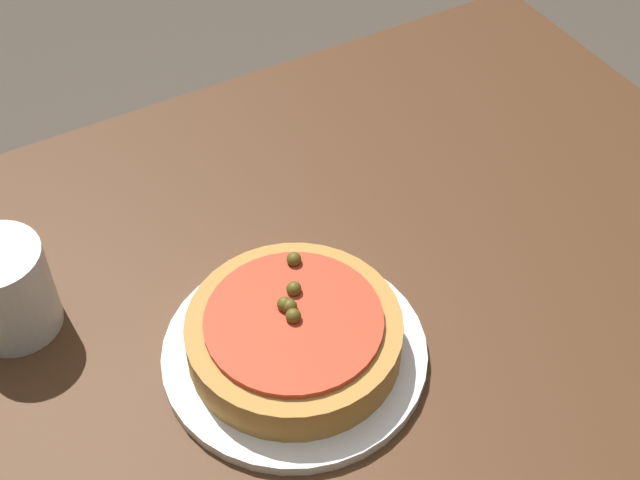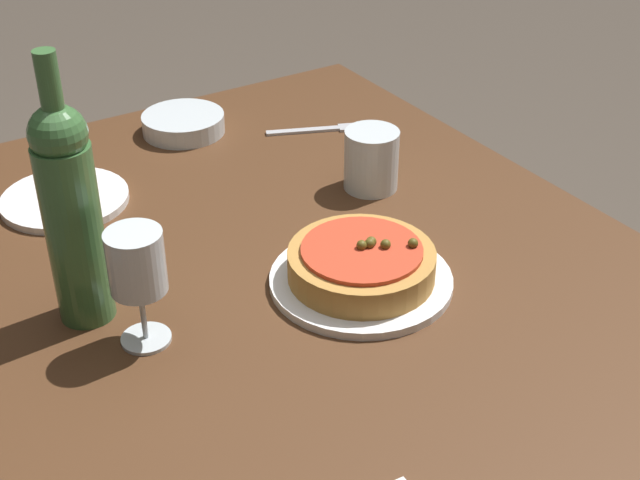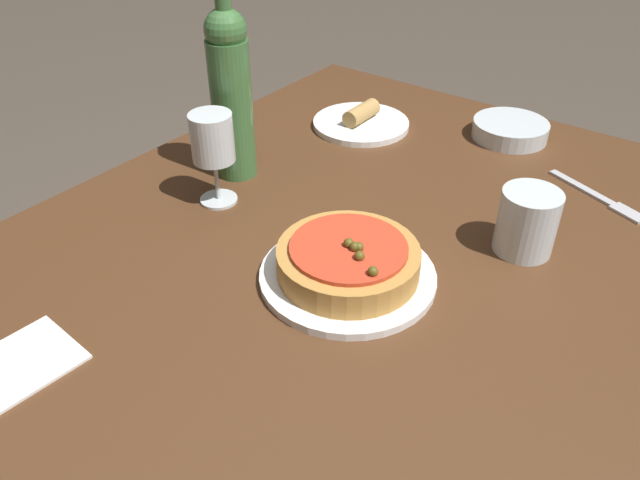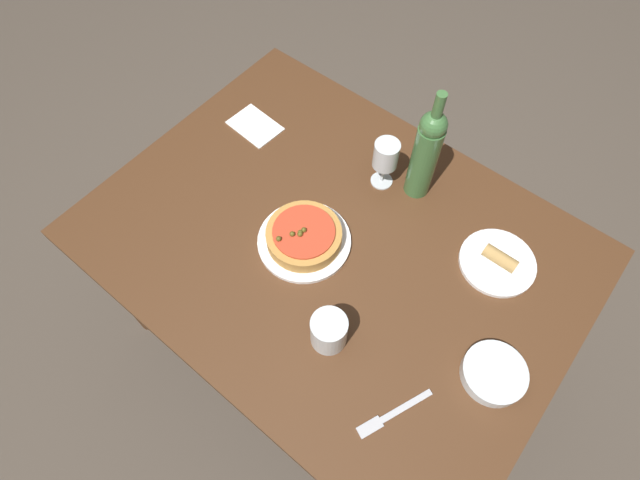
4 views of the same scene
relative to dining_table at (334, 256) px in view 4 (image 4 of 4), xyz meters
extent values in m
plane|color=#4C4238|center=(0.00, 0.00, -0.62)|extent=(14.00, 14.00, 0.00)
cube|color=#4C2D19|center=(0.00, 0.00, 0.07)|extent=(1.26, 0.95, 0.03)
cylinder|color=#4C2D19|center=(0.57, 0.41, -0.29)|extent=(0.06, 0.06, 0.67)
cylinder|color=#4C2D19|center=(-0.57, 0.41, -0.29)|extent=(0.06, 0.06, 0.67)
cylinder|color=#4C2D19|center=(-0.57, -0.41, -0.29)|extent=(0.06, 0.06, 0.67)
cylinder|color=white|center=(-0.06, -0.05, 0.09)|extent=(0.25, 0.25, 0.01)
cylinder|color=#BC843D|center=(-0.06, -0.05, 0.12)|extent=(0.20, 0.20, 0.04)
cylinder|color=red|center=(-0.06, -0.05, 0.14)|extent=(0.16, 0.16, 0.01)
sphere|color=brown|center=(-0.06, -0.06, 0.14)|extent=(0.01, 0.01, 0.01)
sphere|color=brown|center=(-0.07, -0.08, 0.14)|extent=(0.01, 0.01, 0.01)
sphere|color=brown|center=(-0.06, -0.05, 0.14)|extent=(0.01, 0.01, 0.01)
sphere|color=brown|center=(-0.09, -0.11, 0.14)|extent=(0.01, 0.01, 0.01)
sphere|color=brown|center=(-0.06, -0.07, 0.14)|extent=(0.01, 0.01, 0.01)
cylinder|color=silver|center=(-0.02, 0.24, 0.09)|extent=(0.06, 0.06, 0.00)
cylinder|color=silver|center=(-0.02, 0.24, 0.12)|extent=(0.01, 0.01, 0.07)
cylinder|color=silver|center=(-0.02, 0.24, 0.20)|extent=(0.07, 0.07, 0.08)
cylinder|color=#3D6B38|center=(0.07, 0.28, 0.20)|extent=(0.07, 0.07, 0.24)
sphere|color=#3D6B38|center=(0.07, 0.28, 0.34)|extent=(0.07, 0.07, 0.07)
cylinder|color=#3D6B38|center=(0.07, 0.28, 0.39)|extent=(0.03, 0.03, 0.08)
cylinder|color=silver|center=(0.15, -0.22, 0.13)|extent=(0.09, 0.09, 0.10)
cylinder|color=silver|center=(0.50, -0.05, 0.10)|extent=(0.15, 0.15, 0.03)
cube|color=#B7B7BC|center=(0.39, -0.23, 0.09)|extent=(0.06, 0.13, 0.00)
cube|color=#B7B7BC|center=(0.35, -0.32, 0.09)|extent=(0.05, 0.06, 0.00)
cylinder|color=white|center=(0.37, 0.21, 0.09)|extent=(0.20, 0.20, 0.01)
cylinder|color=#B2894C|center=(0.37, 0.21, 0.11)|extent=(0.09, 0.03, 0.03)
cube|color=white|center=(-0.44, 0.17, 0.09)|extent=(0.16, 0.12, 0.00)
camera|label=1|loc=(0.16, 0.39, 0.76)|focal=50.00mm
camera|label=2|loc=(-0.86, 0.52, 0.77)|focal=50.00mm
camera|label=3|loc=(-0.63, -0.43, 0.63)|focal=35.00mm
camera|label=4|loc=(0.39, -0.54, 1.22)|focal=28.00mm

